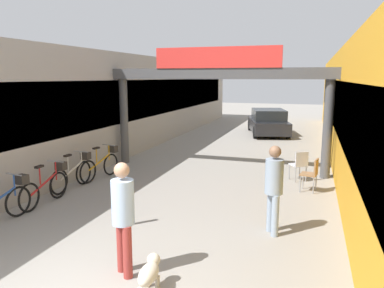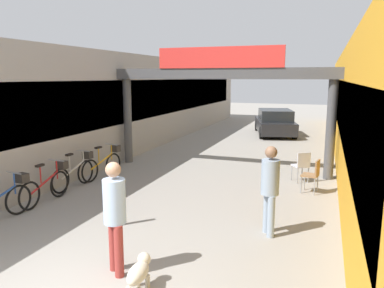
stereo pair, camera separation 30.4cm
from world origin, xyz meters
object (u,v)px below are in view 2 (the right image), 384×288
Objects in this scene: dog_on_leash at (139,272)px; cafe_chair_wood_nearer at (313,173)px; bicycle_silver_third at (76,172)px; pedestrian_companion at (270,185)px; bicycle_blue_nearest at (2,200)px; bollard_post_metal at (119,203)px; bicycle_orange_farthest at (104,163)px; bicycle_red_second at (48,184)px; cafe_chair_aluminium_farther at (302,164)px; pedestrian_with_dog at (115,211)px; parked_car_black at (275,123)px.

dog_on_leash is 5.99m from cafe_chair_wood_nearer.
pedestrian_companion is at bearing -14.55° from bicycle_silver_third.
bicycle_blue_nearest is (-3.96, 1.40, 0.14)m from dog_on_leash.
bicycle_orange_farthest is at bearing 127.06° from bollard_post_metal.
bicycle_red_second is 6.84m from cafe_chair_aluminium_farther.
bollard_post_metal is 5.09m from cafe_chair_wood_nearer.
cafe_chair_aluminium_farther is at bearing 54.11° from bollard_post_metal.
pedestrian_with_dog is at bearing -131.66° from pedestrian_companion.
pedestrian_companion is 5.89m from bicycle_orange_farthest.
bicycle_silver_third is 6.35m from cafe_chair_wood_nearer.
bicycle_red_second is at bearing -90.83° from bicycle_orange_farthest.
dog_on_leash is 0.75× the size of cafe_chair_aluminium_farther.
bollard_post_metal is at bearing -169.36° from pedestrian_companion.
bicycle_blue_nearest is at bearing 160.48° from dog_on_leash.
parked_car_black is at bearing 102.15° from cafe_chair_aluminium_farther.
bicycle_blue_nearest is 3.71m from bicycle_orange_farthest.
pedestrian_companion is 1.02× the size of bicycle_red_second.
cafe_chair_wood_nearer is (2.69, 5.27, -0.47)m from pedestrian_with_dog.
bicycle_red_second is at bearing 86.37° from bicycle_blue_nearest.
bollard_post_metal is (-1.50, 2.01, 0.18)m from dog_on_leash.
cafe_chair_aluminium_farther is at bearing 84.93° from pedestrian_companion.
bicycle_blue_nearest reaches higher than dog_on_leash.
bicycle_orange_farthest is at bearing 81.46° from bicycle_silver_third.
bicycle_red_second is at bearing 178.34° from pedestrian_companion.
dog_on_leash is 0.72× the size of bollard_post_metal.
cafe_chair_wood_nearer is (6.00, 2.87, 0.10)m from bicycle_red_second.
bicycle_red_second and bicycle_orange_farthest have the same top height.
pedestrian_companion is 5.54m from bicycle_blue_nearest.
pedestrian_with_dog is at bearing -60.92° from bollard_post_metal.
pedestrian_companion is 1.03× the size of bicycle_orange_farthest.
bicycle_silver_third and bicycle_orange_farthest have the same top height.
dog_on_leash is at bearing -105.23° from cafe_chair_aluminium_farther.
bollard_post_metal is (-0.94, 1.69, -0.54)m from pedestrian_with_dog.
bicycle_orange_farthest is at bearing -165.71° from cafe_chair_aluminium_farther.
pedestrian_companion is 1.95× the size of cafe_chair_aluminium_farther.
bicycle_red_second is at bearing -106.35° from parked_car_black.
bicycle_silver_third is (-3.45, 3.65, -0.58)m from pedestrian_with_dog.
pedestrian_with_dog reaches higher than parked_car_black.
parked_car_black is (3.82, 14.06, 0.21)m from bicycle_blue_nearest.
bollard_post_metal is (2.51, -1.96, 0.04)m from bicycle_silver_third.
cafe_chair_aluminium_farther is (5.74, 5.14, 0.10)m from bicycle_blue_nearest.
bicycle_blue_nearest and bicycle_red_second have the same top height.
pedestrian_companion is at bearing 10.64° from bollard_post_metal.
cafe_chair_aluminium_farther is 9.12m from parked_car_black.
bicycle_silver_third is at bearing 91.18° from bicycle_blue_nearest.
bicycle_blue_nearest is 1.81× the size of bollard_post_metal.
bollard_post_metal is at bearing 119.08° from pedestrian_with_dog.
bicycle_silver_third is 3.19m from bollard_post_metal.
parked_car_black reaches higher than bicycle_red_second.
pedestrian_with_dog is at bearing -35.79° from bicycle_red_second.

